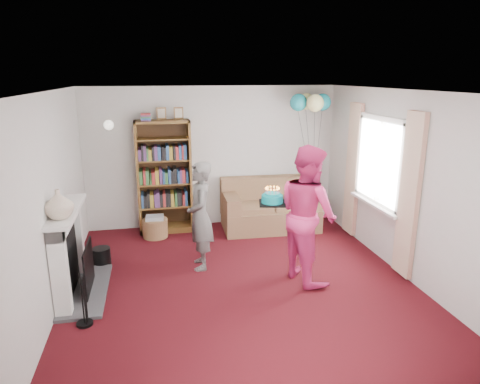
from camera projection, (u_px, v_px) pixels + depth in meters
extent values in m
plane|color=black|center=(241.00, 284.00, 5.67)|extent=(5.00, 5.00, 0.00)
cube|color=silver|center=(213.00, 157.00, 7.71)|extent=(4.50, 0.02, 2.50)
cube|color=silver|center=(49.00, 204.00, 4.90)|extent=(0.02, 5.00, 2.50)
cube|color=silver|center=(405.00, 185.00, 5.78)|extent=(0.02, 5.00, 2.50)
cube|color=white|center=(241.00, 91.00, 5.00)|extent=(4.50, 5.00, 0.01)
cube|color=#3F3F42|center=(85.00, 290.00, 5.47)|extent=(0.55, 1.40, 0.04)
cube|color=white|center=(60.00, 274.00, 4.78)|extent=(0.18, 0.14, 1.06)
cube|color=white|center=(76.00, 238.00, 5.82)|extent=(0.18, 0.14, 1.06)
cube|color=white|center=(64.00, 219.00, 5.18)|extent=(0.18, 1.24, 0.16)
cube|color=white|center=(66.00, 211.00, 5.16)|extent=(0.28, 1.35, 0.05)
cube|color=black|center=(67.00, 258.00, 5.31)|extent=(0.10, 0.80, 0.86)
cube|color=black|center=(89.00, 268.00, 5.40)|extent=(0.02, 0.70, 0.60)
cylinder|color=black|center=(82.00, 299.00, 4.67)|extent=(0.18, 0.18, 0.64)
cylinder|color=black|center=(102.00, 256.00, 6.22)|extent=(0.26, 0.26, 0.26)
cube|color=white|center=(384.00, 119.00, 6.11)|extent=(0.08, 1.30, 0.08)
cube|color=white|center=(376.00, 202.00, 6.45)|extent=(0.08, 1.30, 0.08)
cube|color=white|center=(382.00, 162.00, 6.29)|extent=(0.01, 1.15, 1.20)
cube|color=white|center=(374.00, 204.00, 6.45)|extent=(0.14, 1.32, 0.04)
cube|color=beige|center=(409.00, 196.00, 5.58)|extent=(0.07, 0.38, 2.20)
cube|color=beige|center=(353.00, 170.00, 7.13)|extent=(0.07, 0.38, 2.20)
cylinder|color=gold|center=(109.00, 123.00, 7.14)|extent=(0.04, 0.12, 0.04)
sphere|color=white|center=(109.00, 125.00, 7.06)|extent=(0.16, 0.16, 0.16)
cube|color=#472B14|center=(164.00, 175.00, 7.56)|extent=(0.92, 0.04, 1.95)
cube|color=brown|center=(138.00, 178.00, 7.30)|extent=(0.04, 0.42, 1.95)
cube|color=brown|center=(190.00, 176.00, 7.47)|extent=(0.04, 0.42, 1.95)
cube|color=brown|center=(162.00, 121.00, 7.13)|extent=(0.92, 0.42, 0.04)
cube|color=brown|center=(167.00, 227.00, 7.63)|extent=(0.92, 0.42, 0.10)
cube|color=brown|center=(166.00, 205.00, 7.52)|extent=(0.84, 0.38, 0.03)
cube|color=brown|center=(165.00, 183.00, 7.41)|extent=(0.84, 0.38, 0.02)
cube|color=brown|center=(164.00, 160.00, 7.30)|extent=(0.84, 0.38, 0.02)
cube|color=brown|center=(163.00, 139.00, 7.21)|extent=(0.84, 0.38, 0.02)
cube|color=maroon|center=(146.00, 117.00, 7.04)|extent=(0.16, 0.22, 0.12)
cube|color=brown|center=(161.00, 113.00, 7.14)|extent=(0.16, 0.02, 0.20)
cube|color=brown|center=(179.00, 113.00, 7.20)|extent=(0.16, 0.02, 0.20)
cube|color=brown|center=(270.00, 218.00, 7.69)|extent=(1.68, 0.89, 0.39)
cube|color=brown|center=(266.00, 194.00, 7.90)|extent=(1.68, 0.24, 0.69)
cube|color=brown|center=(231.00, 210.00, 7.50)|extent=(0.24, 0.84, 0.54)
cube|color=brown|center=(308.00, 205.00, 7.78)|extent=(0.24, 0.84, 0.54)
cube|color=brown|center=(251.00, 208.00, 7.48)|extent=(0.71, 0.59, 0.12)
cube|color=brown|center=(292.00, 206.00, 7.63)|extent=(0.71, 0.59, 0.12)
cylinder|color=olive|center=(155.00, 228.00, 7.29)|extent=(0.42, 0.42, 0.32)
cube|color=beige|center=(155.00, 218.00, 7.24)|extent=(0.30, 0.23, 0.06)
imported|color=black|center=(200.00, 216.00, 5.99)|extent=(0.38, 0.57, 1.54)
imported|color=#CC2866|center=(308.00, 214.00, 5.63)|extent=(0.89, 1.03, 1.83)
cube|color=black|center=(272.00, 203.00, 5.66)|extent=(0.34, 0.34, 0.02)
cylinder|color=#0B858A|center=(272.00, 199.00, 5.65)|extent=(0.28, 0.28, 0.10)
cylinder|color=#0B858A|center=(272.00, 194.00, 5.63)|extent=(0.21, 0.21, 0.04)
cylinder|color=#D96096|center=(279.00, 192.00, 5.64)|extent=(0.01, 0.01, 0.09)
sphere|color=orange|center=(279.00, 188.00, 5.63)|extent=(0.02, 0.02, 0.02)
cylinder|color=#D96096|center=(277.00, 191.00, 5.68)|extent=(0.01, 0.01, 0.09)
sphere|color=orange|center=(277.00, 187.00, 5.66)|extent=(0.02, 0.02, 0.02)
cylinder|color=#D96096|center=(274.00, 190.00, 5.70)|extent=(0.01, 0.01, 0.09)
sphere|color=orange|center=(274.00, 187.00, 5.69)|extent=(0.02, 0.02, 0.02)
cylinder|color=#D96096|center=(271.00, 190.00, 5.70)|extent=(0.01, 0.01, 0.09)
sphere|color=orange|center=(271.00, 187.00, 5.69)|extent=(0.02, 0.02, 0.02)
cylinder|color=#D96096|center=(268.00, 191.00, 5.68)|extent=(0.01, 0.01, 0.09)
sphere|color=orange|center=(268.00, 187.00, 5.67)|extent=(0.02, 0.02, 0.02)
cylinder|color=#D96096|center=(266.00, 191.00, 5.65)|extent=(0.01, 0.01, 0.09)
sphere|color=orange|center=(266.00, 188.00, 5.64)|extent=(0.02, 0.02, 0.02)
cylinder|color=#D96096|center=(266.00, 192.00, 5.61)|extent=(0.01, 0.01, 0.09)
sphere|color=orange|center=(266.00, 189.00, 5.59)|extent=(0.02, 0.02, 0.02)
cylinder|color=#D96096|center=(268.00, 193.00, 5.57)|extent=(0.01, 0.01, 0.09)
sphere|color=orange|center=(268.00, 189.00, 5.56)|extent=(0.02, 0.02, 0.02)
cylinder|color=#D96096|center=(271.00, 194.00, 5.55)|extent=(0.01, 0.01, 0.09)
sphere|color=orange|center=(271.00, 190.00, 5.53)|extent=(0.02, 0.02, 0.02)
cylinder|color=#D96096|center=(274.00, 194.00, 5.54)|extent=(0.01, 0.01, 0.09)
sphere|color=orange|center=(274.00, 190.00, 5.53)|extent=(0.02, 0.02, 0.02)
cylinder|color=#D96096|center=(277.00, 193.00, 5.56)|extent=(0.01, 0.01, 0.09)
sphere|color=orange|center=(277.00, 189.00, 5.55)|extent=(0.02, 0.02, 0.02)
cylinder|color=#D96096|center=(279.00, 192.00, 5.60)|extent=(0.01, 0.01, 0.09)
sphere|color=orange|center=(279.00, 189.00, 5.58)|extent=(0.02, 0.02, 0.02)
sphere|color=#3F3F3F|center=(313.00, 193.00, 7.52)|extent=(0.02, 0.02, 0.02)
sphere|color=teal|center=(322.00, 102.00, 7.45)|extent=(0.30, 0.30, 0.30)
sphere|color=#F5F496|center=(306.00, 102.00, 7.62)|extent=(0.30, 0.30, 0.30)
sphere|color=teal|center=(298.00, 102.00, 7.37)|extent=(0.30, 0.30, 0.30)
sphere|color=#F5F496|center=(315.00, 103.00, 7.20)|extent=(0.30, 0.30, 0.30)
imported|color=beige|center=(59.00, 204.00, 4.77)|extent=(0.41, 0.41, 0.33)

